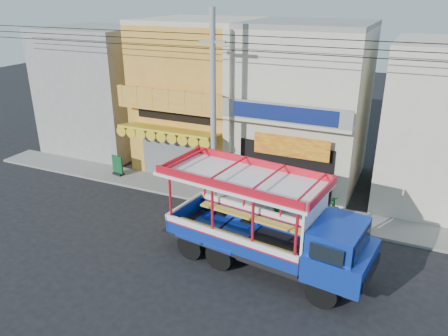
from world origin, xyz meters
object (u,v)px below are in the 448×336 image
at_px(utility_pole, 216,102).
at_px(songthaew_truck, 279,228).
at_px(green_sign, 118,167).
at_px(potted_plant_c, 334,207).
at_px(potted_plant_b, 277,202).
at_px(potted_plant_a, 273,195).

height_order(utility_pole, songthaew_truck, utility_pole).
bearing_deg(green_sign, potted_plant_c, -0.60).
bearing_deg(potted_plant_b, potted_plant_c, -122.74).
distance_m(potted_plant_a, potted_plant_b, 0.68).
distance_m(songthaew_truck, green_sign, 11.81).
bearing_deg(potted_plant_b, utility_pole, 50.54).
distance_m(utility_pole, songthaew_truck, 6.80).
distance_m(potted_plant_a, potted_plant_c, 2.89).
distance_m(green_sign, potted_plant_a, 8.99).
bearing_deg(potted_plant_a, green_sign, 148.16).
bearing_deg(potted_plant_c, potted_plant_a, -71.44).
bearing_deg(utility_pole, green_sign, 173.79).
height_order(green_sign, potted_plant_c, green_sign).
bearing_deg(utility_pole, songthaew_truck, -42.96).
bearing_deg(green_sign, utility_pole, -6.21).
relative_size(potted_plant_a, potted_plant_c, 0.89).
height_order(songthaew_truck, potted_plant_c, songthaew_truck).
bearing_deg(potted_plant_c, utility_pole, -62.58).
height_order(green_sign, potted_plant_b, green_sign).
bearing_deg(potted_plant_c, potted_plant_b, -58.95).
bearing_deg(potted_plant_b, green_sign, 44.37).
xyz_separation_m(utility_pole, potted_plant_c, (5.50, 0.57, -4.36)).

